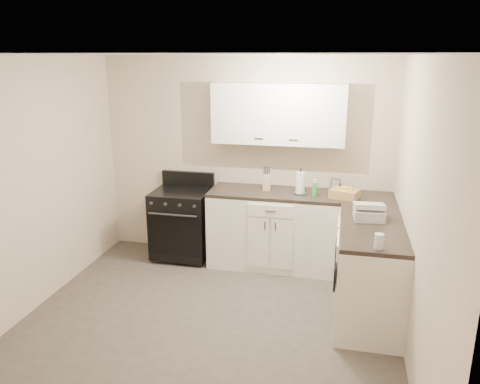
% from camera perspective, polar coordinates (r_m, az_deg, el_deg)
% --- Properties ---
extents(floor, '(3.60, 3.60, 0.00)m').
position_cam_1_polar(floor, '(4.68, -4.15, -15.91)').
color(floor, '#473F38').
rests_on(floor, ground).
extents(ceiling, '(3.60, 3.60, 0.00)m').
position_cam_1_polar(ceiling, '(3.96, -4.91, 16.38)').
color(ceiling, white).
rests_on(ceiling, wall_back).
extents(wall_back, '(3.60, 0.00, 3.60)m').
position_cam_1_polar(wall_back, '(5.84, 0.64, 4.02)').
color(wall_back, beige).
rests_on(wall_back, ground).
extents(wall_right, '(0.00, 3.60, 3.60)m').
position_cam_1_polar(wall_right, '(4.03, 20.84, -2.73)').
color(wall_right, beige).
rests_on(wall_right, ground).
extents(wall_left, '(0.00, 3.60, 3.60)m').
position_cam_1_polar(wall_left, '(4.97, -24.78, 0.31)').
color(wall_left, beige).
rests_on(wall_left, ground).
extents(wall_front, '(3.60, 0.00, 3.60)m').
position_cam_1_polar(wall_front, '(2.62, -16.29, -12.70)').
color(wall_front, beige).
rests_on(wall_front, ground).
extents(base_cabinets_back, '(1.55, 0.60, 0.90)m').
position_cam_1_polar(base_cabinets_back, '(5.71, 4.18, -4.68)').
color(base_cabinets_back, white).
rests_on(base_cabinets_back, floor).
extents(base_cabinets_right, '(0.60, 1.90, 0.90)m').
position_cam_1_polar(base_cabinets_right, '(5.07, 15.27, -8.04)').
color(base_cabinets_right, white).
rests_on(base_cabinets_right, floor).
extents(countertop_back, '(1.55, 0.60, 0.04)m').
position_cam_1_polar(countertop_back, '(5.56, 4.28, -0.16)').
color(countertop_back, black).
rests_on(countertop_back, base_cabinets_back).
extents(countertop_right, '(0.60, 1.90, 0.04)m').
position_cam_1_polar(countertop_right, '(4.90, 15.68, -3.02)').
color(countertop_right, black).
rests_on(countertop_right, base_cabinets_right).
extents(upper_cabinets, '(1.55, 0.30, 0.70)m').
position_cam_1_polar(upper_cabinets, '(5.52, 4.71, 9.48)').
color(upper_cabinets, white).
rests_on(upper_cabinets, wall_back).
extents(stove, '(0.69, 0.59, 0.84)m').
position_cam_1_polar(stove, '(5.95, -7.08, -3.78)').
color(stove, black).
rests_on(stove, floor).
extents(knife_block, '(0.10, 0.10, 0.20)m').
position_cam_1_polar(knife_block, '(5.59, 3.24, 1.21)').
color(knife_block, tan).
rests_on(knife_block, countertop_back).
extents(paper_towel, '(0.11, 0.11, 0.26)m').
position_cam_1_polar(paper_towel, '(5.47, 7.37, 1.09)').
color(paper_towel, white).
rests_on(paper_towel, countertop_back).
extents(soap_bottle, '(0.07, 0.07, 0.17)m').
position_cam_1_polar(soap_bottle, '(5.40, 9.11, 0.32)').
color(soap_bottle, green).
rests_on(soap_bottle, countertop_back).
extents(picture_frame, '(0.11, 0.07, 0.14)m').
position_cam_1_polar(picture_frame, '(5.72, 11.55, 0.94)').
color(picture_frame, black).
rests_on(picture_frame, countertop_back).
extents(wicker_basket, '(0.35, 0.29, 0.10)m').
position_cam_1_polar(wicker_basket, '(5.40, 12.59, -0.24)').
color(wicker_basket, '#AB8851').
rests_on(wicker_basket, countertop_right).
extents(countertop_grill, '(0.30, 0.29, 0.11)m').
position_cam_1_polar(countertop_grill, '(4.77, 15.42, -2.61)').
color(countertop_grill, silver).
rests_on(countertop_grill, countertop_right).
extents(glass_jar, '(0.09, 0.09, 0.13)m').
position_cam_1_polar(glass_jar, '(4.08, 16.58, -5.78)').
color(glass_jar, silver).
rests_on(glass_jar, countertop_right).
extents(oven_mitt_near, '(0.02, 0.14, 0.24)m').
position_cam_1_polar(oven_mitt_near, '(4.50, 11.47, -10.11)').
color(oven_mitt_near, black).
rests_on(oven_mitt_near, base_cabinets_right).
extents(oven_mitt_far, '(0.02, 0.17, 0.29)m').
position_cam_1_polar(oven_mitt_far, '(4.86, 11.60, -7.92)').
color(oven_mitt_far, black).
rests_on(oven_mitt_far, base_cabinets_right).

